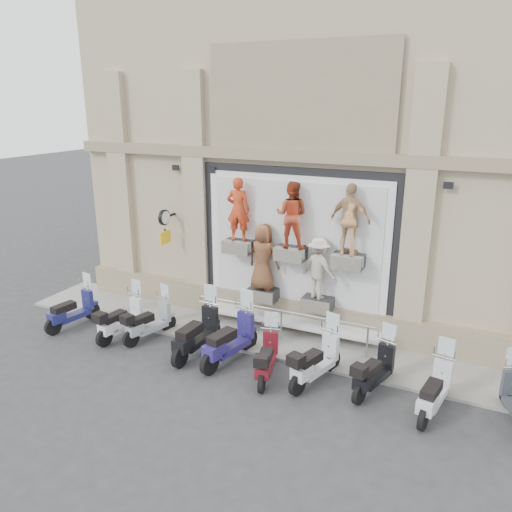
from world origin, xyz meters
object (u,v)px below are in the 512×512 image
object	(u,v)px
scooter_f	(267,350)
scooter_h	(375,362)
scooter_d	(197,324)
scooter_g	(316,352)
clock_sign_bracket	(165,222)
guard_rail	(281,326)
scooter_a	(71,303)
scooter_e	(230,330)
scooter_b	(122,312)
scooter_c	(149,315)
scooter_i	(436,382)

from	to	relation	value
scooter_f	scooter_h	xyz separation A→B (m)	(2.39, 0.47, 0.01)
scooter_d	scooter_f	xyz separation A→B (m)	(2.05, -0.28, -0.13)
scooter_g	scooter_h	size ratio (longest dim) A/B	1.06
clock_sign_bracket	scooter_d	distance (m)	3.57
guard_rail	scooter_a	distance (m)	5.99
scooter_a	scooter_e	xyz separation A→B (m)	(5.01, 0.12, 0.12)
scooter_b	scooter_c	world-z (taller)	scooter_b
scooter_i	scooter_d	bearing A→B (deg)	-171.35
scooter_d	scooter_h	xyz separation A→B (m)	(4.45, 0.19, -0.12)
clock_sign_bracket	scooter_i	world-z (taller)	clock_sign_bracket
guard_rail	clock_sign_bracket	xyz separation A→B (m)	(-3.90, 0.47, 2.34)
clock_sign_bracket	scooter_d	world-z (taller)	clock_sign_bracket
scooter_b	scooter_f	distance (m)	4.41
scooter_b	scooter_i	world-z (taller)	scooter_b
scooter_a	scooter_g	bearing A→B (deg)	10.46
scooter_b	scooter_g	world-z (taller)	scooter_g
scooter_e	scooter_g	world-z (taller)	scooter_e
guard_rail	scooter_d	distance (m)	2.30
scooter_a	scooter_c	world-z (taller)	scooter_a
clock_sign_bracket	scooter_a	size ratio (longest dim) A/B	0.57
scooter_g	scooter_e	bearing A→B (deg)	-163.63
scooter_g	scooter_h	bearing A→B (deg)	25.73
scooter_c	scooter_h	bearing A→B (deg)	15.34
scooter_h	scooter_i	bearing A→B (deg)	2.50
scooter_a	scooter_e	bearing A→B (deg)	11.04
scooter_f	scooter_g	size ratio (longest dim) A/B	0.92
scooter_i	scooter_b	bearing A→B (deg)	-170.87
clock_sign_bracket	scooter_e	world-z (taller)	clock_sign_bracket
guard_rail	scooter_d	xyz separation A→B (m)	(-1.68, -1.52, 0.37)
scooter_b	scooter_i	xyz separation A→B (m)	(8.09, -0.08, -0.00)
scooter_i	scooter_a	bearing A→B (deg)	-170.33
guard_rail	scooter_g	xyz separation A→B (m)	(1.48, -1.53, 0.30)
scooter_a	scooter_e	distance (m)	5.02
scooter_e	scooter_f	size ratio (longest dim) A/B	1.20
scooter_e	scooter_g	xyz separation A→B (m)	(2.22, -0.02, -0.08)
scooter_g	scooter_c	bearing A→B (deg)	-165.63
scooter_a	scooter_d	size ratio (longest dim) A/B	0.87
scooter_h	scooter_i	size ratio (longest dim) A/B	0.98
scooter_c	scooter_e	distance (m)	2.56
scooter_a	scooter_g	world-z (taller)	scooter_g
scooter_b	scooter_g	bearing A→B (deg)	7.39
scooter_i	clock_sign_bracket	bearing A→B (deg)	174.94
guard_rail	scooter_a	xyz separation A→B (m)	(-5.76, -1.62, 0.26)
scooter_g	scooter_i	xyz separation A→B (m)	(2.57, -0.10, -0.03)
scooter_e	scooter_i	bearing A→B (deg)	10.45
clock_sign_bracket	scooter_g	bearing A→B (deg)	-20.37
scooter_e	scooter_d	bearing A→B (deg)	-167.14
scooter_e	scooter_h	world-z (taller)	scooter_e
guard_rail	scooter_b	distance (m)	4.33
scooter_d	scooter_g	world-z (taller)	scooter_d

